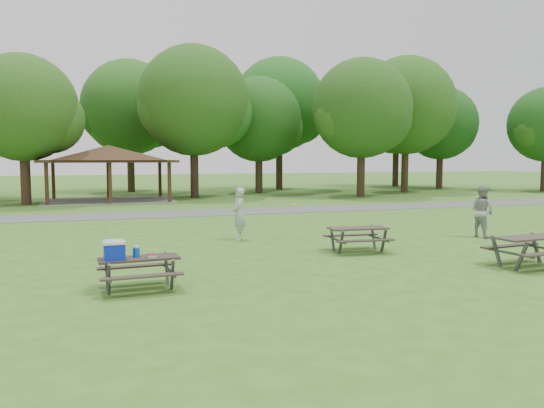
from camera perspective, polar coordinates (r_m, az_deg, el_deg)
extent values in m
plane|color=#36671D|center=(14.68, 1.23, -6.47)|extent=(160.00, 160.00, 0.00)
cube|color=#4E4E51|center=(28.13, -8.39, -0.98)|extent=(120.00, 3.20, 0.02)
cube|color=#352013|center=(35.01, -23.08, 1.96)|extent=(0.22, 0.22, 2.60)
cube|color=#3C2015|center=(40.39, -22.46, 2.34)|extent=(0.22, 0.22, 2.60)
cube|color=#3C2616|center=(34.90, -17.01, 2.14)|extent=(0.22, 0.22, 2.60)
cube|color=#311D12|center=(40.29, -17.20, 2.49)|extent=(0.22, 0.22, 2.60)
cube|color=#342113|center=(35.18, -10.97, 2.29)|extent=(0.22, 0.22, 2.60)
cube|color=#331D12|center=(40.54, -11.96, 2.62)|extent=(0.22, 0.22, 2.60)
cube|color=#342014|center=(37.56, -17.17, 4.43)|extent=(8.60, 6.60, 0.16)
pyramid|color=#342115|center=(37.56, -17.19, 5.31)|extent=(7.01, 7.01, 1.00)
cube|color=gray|center=(37.68, -17.06, 0.37)|extent=(8.40, 6.40, 0.03)
cylinder|color=#321E16|center=(36.31, -24.99, 2.70)|extent=(0.60, 0.60, 3.50)
sphere|color=#204914|center=(36.42, -25.24, 9.35)|extent=(6.60, 6.60, 6.60)
sphere|color=#204B15|center=(36.53, -22.81, 8.39)|extent=(4.29, 4.29, 4.29)
cylinder|color=black|center=(39.17, -8.35, 3.64)|extent=(0.60, 0.60, 4.02)
sphere|color=#1D4614|center=(39.37, -8.44, 10.95)|extent=(8.00, 8.00, 8.00)
sphere|color=#164E16|center=(39.94, -5.92, 9.74)|extent=(5.20, 5.20, 5.20)
sphere|color=#204A15|center=(38.87, -10.74, 10.11)|extent=(4.80, 4.80, 4.80)
cylinder|color=#332216|center=(43.99, -1.42, 3.45)|extent=(0.60, 0.60, 3.43)
sphere|color=#164313|center=(44.08, -1.43, 9.10)|extent=(7.00, 7.00, 7.00)
sphere|color=#1B4814|center=(44.80, 0.40, 8.14)|extent=(4.55, 4.55, 4.55)
sphere|color=#164313|center=(43.47, -3.14, 8.45)|extent=(4.20, 4.20, 4.20)
cylinder|color=black|center=(40.25, 9.54, 3.48)|extent=(0.60, 0.60, 3.78)
sphere|color=#1B4413|center=(40.40, 9.64, 10.11)|extent=(7.40, 7.40, 7.40)
sphere|color=#1D4614|center=(41.40, 11.48, 8.93)|extent=(4.81, 4.81, 4.81)
sphere|color=#224E16|center=(39.50, 7.84, 9.44)|extent=(4.44, 4.44, 4.44)
cylinder|color=#322116|center=(46.29, 14.09, 3.85)|extent=(0.60, 0.60, 4.20)
sphere|color=#1E4915|center=(46.49, 14.23, 10.24)|extent=(8.20, 8.20, 8.20)
sphere|color=#1D4112|center=(47.68, 15.91, 9.08)|extent=(5.33, 5.33, 5.33)
sphere|color=#1D4915|center=(45.40, 12.58, 9.63)|extent=(4.92, 4.92, 4.92)
cylinder|color=#301D15|center=(52.56, 17.57, 3.55)|extent=(0.60, 0.60, 3.57)
sphere|color=#124213|center=(52.65, 17.70, 8.27)|extent=(6.80, 6.80, 6.80)
sphere|color=#1F4A15|center=(53.76, 18.82, 7.44)|extent=(4.42, 4.42, 4.42)
sphere|color=#184D16|center=(51.67, 16.58, 7.80)|extent=(4.08, 4.08, 4.08)
sphere|color=#1F4914|center=(50.55, 26.56, 7.17)|extent=(3.84, 3.84, 3.84)
cylinder|color=black|center=(46.65, -14.94, 3.80)|extent=(0.60, 0.60, 4.13)
sphere|color=#1B4D16|center=(46.83, -15.08, 10.01)|extent=(8.00, 8.00, 8.00)
sphere|color=#194012|center=(47.20, -12.87, 9.04)|extent=(5.20, 5.20, 5.20)
sphere|color=#144012|center=(46.51, -17.04, 9.25)|extent=(4.80, 4.80, 4.80)
cylinder|color=black|center=(48.23, 0.78, 4.25)|extent=(0.60, 0.60, 4.55)
sphere|color=#164D16|center=(48.46, 0.79, 10.68)|extent=(8.40, 8.40, 8.40)
sphere|color=#154714|center=(49.32, 2.78, 9.60)|extent=(5.46, 5.46, 5.46)
sphere|color=#184A15|center=(47.69, -1.07, 10.01)|extent=(5.04, 5.04, 5.04)
cylinder|color=black|center=(55.19, 13.14, 4.08)|extent=(0.60, 0.60, 4.27)
sphere|color=#194513|center=(55.36, 13.25, 9.40)|extent=(8.00, 8.00, 8.00)
sphere|color=#1D4614|center=(56.51, 14.65, 8.46)|extent=(5.20, 5.20, 5.20)
sphere|color=#184C15|center=(54.32, 11.90, 8.87)|extent=(4.80, 4.80, 4.80)
cube|color=#2B231F|center=(12.13, -14.13, -5.69)|extent=(1.76, 0.77, 0.05)
cube|color=#312923|center=(11.63, -13.75, -7.58)|extent=(1.74, 0.33, 0.04)
cube|color=#2A241E|center=(12.74, -14.42, -6.49)|extent=(1.74, 0.33, 0.04)
cube|color=#444447|center=(11.78, -17.12, -7.82)|extent=(0.07, 0.37, 0.75)
cube|color=#3D3E40|center=(12.49, -17.36, -7.11)|extent=(0.07, 0.37, 0.75)
cube|color=#39393B|center=(12.13, -17.25, -7.32)|extent=(0.13, 1.41, 0.05)
cube|color=#424345|center=(11.94, -10.68, -7.51)|extent=(0.07, 0.37, 0.75)
cube|color=#414144|center=(12.64, -11.28, -6.83)|extent=(0.07, 0.37, 0.75)
cube|color=#38383B|center=(12.28, -10.99, -7.03)|extent=(0.13, 1.41, 0.05)
cube|color=#0D24C4|center=(11.95, -16.60, -4.96)|extent=(0.45, 0.34, 0.34)
cube|color=white|center=(11.91, -16.62, -4.01)|extent=(0.47, 0.36, 0.06)
cylinder|color=silver|center=(11.90, -16.63, -3.69)|extent=(0.38, 0.05, 0.03)
cylinder|color=blue|center=(12.14, -14.40, -5.06)|extent=(0.16, 0.16, 0.21)
cylinder|color=silver|center=(12.12, -14.41, -4.47)|extent=(0.12, 0.12, 0.05)
cube|color=silver|center=(12.04, -12.80, -5.46)|extent=(0.20, 0.20, 0.07)
cube|color=red|center=(12.03, -12.81, -5.27)|extent=(0.21, 0.21, 0.01)
cube|color=#312824|center=(16.68, 9.23, -2.59)|extent=(1.86, 0.86, 0.05)
cube|color=#2C2520|center=(16.18, 10.03, -3.90)|extent=(1.83, 0.41, 0.04)
cube|color=#312723|center=(17.26, 8.44, -3.32)|extent=(1.83, 0.41, 0.04)
cube|color=#3E3E40|center=(16.12, 7.44, -4.15)|extent=(0.09, 0.38, 0.79)
cube|color=#424245|center=(16.82, 6.52, -3.76)|extent=(0.09, 0.38, 0.79)
cube|color=#3F3F42|center=(16.47, 6.97, -3.85)|extent=(0.18, 1.47, 0.05)
cube|color=#3D3D3F|center=(16.67, 11.93, -3.91)|extent=(0.09, 0.38, 0.79)
cube|color=#414144|center=(17.35, 10.85, -3.55)|extent=(0.09, 0.38, 0.79)
cube|color=#424244|center=(17.00, 11.38, -3.63)|extent=(0.18, 1.47, 0.05)
cube|color=#322B24|center=(15.81, 25.98, -3.26)|extent=(2.01, 0.95, 0.05)
cube|color=#2D2420|center=(16.27, 24.21, -4.11)|extent=(1.96, 0.47, 0.04)
cube|color=#434345|center=(15.05, 25.27, -5.15)|extent=(0.10, 0.41, 0.84)
cube|color=#444547|center=(15.58, 23.00, -4.73)|extent=(0.10, 0.41, 0.84)
cube|color=#414144|center=(15.30, 24.12, -4.82)|extent=(0.22, 1.58, 0.05)
cube|color=#3F3F42|center=(16.69, 26.52, -4.23)|extent=(0.10, 0.41, 0.84)
cylinder|color=yellow|center=(18.92, 2.42, -0.07)|extent=(0.32, 0.32, 0.02)
imported|color=#ACACAF|center=(18.82, -3.60, -1.07)|extent=(0.57, 0.75, 1.86)
imported|color=#9A9A9C|center=(20.93, 21.66, -0.73)|extent=(0.89, 1.05, 1.92)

